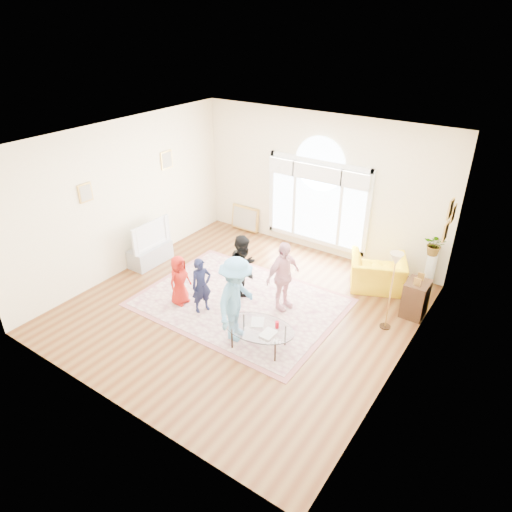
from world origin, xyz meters
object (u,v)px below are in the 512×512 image
Objects in this scene: television at (148,234)px; armchair at (377,273)px; area_rug at (240,302)px; tv_console at (150,254)px; coffee_table at (259,328)px.

armchair is at bearing 21.98° from television.
area_rug is 2.63m from tv_console.
television is (-2.60, 0.17, 0.72)m from area_rug.
tv_console is 0.52m from television.
television is 0.80× the size of coffee_table.
armchair is (4.60, 1.85, 0.14)m from tv_console.
area_rug is at bearing -3.77° from tv_console.
armchair reaches higher than coffee_table.
armchair is at bearing 45.55° from area_rug.
tv_console is at bearing 180.00° from television.
coffee_table reaches higher than tv_console.
coffee_table is 3.07m from armchair.
tv_console is 0.93× the size of armchair.
television is (0.01, -0.00, 0.52)m from tv_console.
armchair is (1.99, 2.02, 0.34)m from area_rug.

